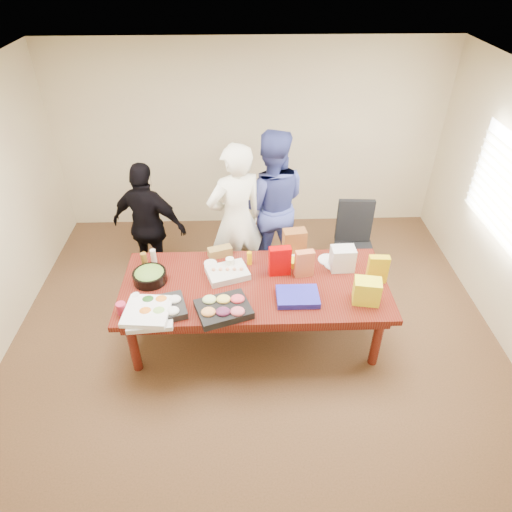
{
  "coord_description": "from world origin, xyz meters",
  "views": [
    {
      "loc": [
        -0.1,
        -3.65,
        3.79
      ],
      "look_at": [
        0.02,
        0.1,
        1.04
      ],
      "focal_mm": 31.66,
      "sensor_mm": 36.0,
      "label": 1
    }
  ],
  "objects_px": {
    "salad_bowl": "(150,277)",
    "sheet_cake": "(228,273)",
    "conference_table": "(255,310)",
    "person_right": "(271,204)",
    "office_chair": "(355,249)",
    "person_center": "(236,221)"
  },
  "relations": [
    {
      "from": "salad_bowl",
      "to": "sheet_cake",
      "type": "bearing_deg",
      "value": 4.46
    },
    {
      "from": "conference_table",
      "to": "person_right",
      "type": "xyz_separation_m",
      "value": [
        0.24,
        1.29,
        0.6
      ]
    },
    {
      "from": "office_chair",
      "to": "person_right",
      "type": "height_order",
      "value": "person_right"
    },
    {
      "from": "person_center",
      "to": "sheet_cake",
      "type": "relative_size",
      "value": 4.57
    },
    {
      "from": "person_right",
      "to": "sheet_cake",
      "type": "relative_size",
      "value": 4.58
    },
    {
      "from": "person_center",
      "to": "office_chair",
      "type": "bearing_deg",
      "value": 154.96
    },
    {
      "from": "office_chair",
      "to": "sheet_cake",
      "type": "distance_m",
      "value": 1.76
    },
    {
      "from": "conference_table",
      "to": "person_center",
      "type": "bearing_deg",
      "value": 101.93
    },
    {
      "from": "conference_table",
      "to": "office_chair",
      "type": "distance_m",
      "value": 1.58
    },
    {
      "from": "person_right",
      "to": "person_center",
      "type": "bearing_deg",
      "value": 42.71
    },
    {
      "from": "office_chair",
      "to": "sheet_cake",
      "type": "relative_size",
      "value": 2.5
    },
    {
      "from": "person_center",
      "to": "person_right",
      "type": "bearing_deg",
      "value": -163.58
    },
    {
      "from": "person_center",
      "to": "sheet_cake",
      "type": "bearing_deg",
      "value": 58.49
    },
    {
      "from": "office_chair",
      "to": "sheet_cake",
      "type": "xyz_separation_m",
      "value": [
        -1.57,
        -0.75,
        0.26
      ]
    },
    {
      "from": "office_chair",
      "to": "salad_bowl",
      "type": "distance_m",
      "value": 2.54
    },
    {
      "from": "conference_table",
      "to": "salad_bowl",
      "type": "relative_size",
      "value": 7.89
    },
    {
      "from": "person_center",
      "to": "salad_bowl",
      "type": "distance_m",
      "value": 1.24
    },
    {
      "from": "sheet_cake",
      "to": "person_center",
      "type": "bearing_deg",
      "value": 64.52
    },
    {
      "from": "person_right",
      "to": "sheet_cake",
      "type": "height_order",
      "value": "person_right"
    },
    {
      "from": "person_center",
      "to": "person_right",
      "type": "distance_m",
      "value": 0.57
    },
    {
      "from": "person_center",
      "to": "salad_bowl",
      "type": "xyz_separation_m",
      "value": [
        -0.91,
        -0.83,
        -0.16
      ]
    },
    {
      "from": "office_chair",
      "to": "conference_table",
      "type": "bearing_deg",
      "value": -141.08
    }
  ]
}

